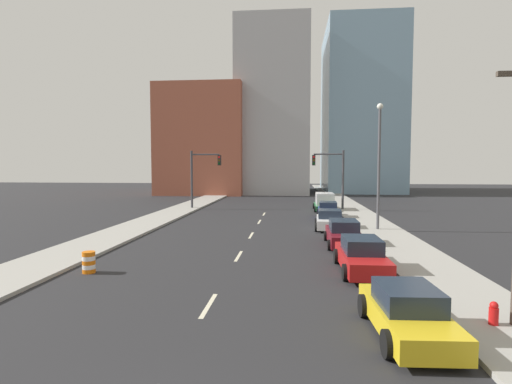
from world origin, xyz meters
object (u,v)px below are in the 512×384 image
at_px(sedan_blue, 328,211).
at_px(sedan_white, 330,220).
at_px(sedan_maroon, 344,234).
at_px(box_truck_green, 325,202).
at_px(traffic_signal_left, 200,172).
at_px(fire_hydrant, 494,316).
at_px(sedan_red, 362,256).
at_px(traffic_barrel, 89,262).
at_px(street_lamp, 379,158).
at_px(sedan_yellow, 407,313).
at_px(traffic_signal_right, 334,172).

bearing_deg(sedan_blue, sedan_white, -90.66).
bearing_deg(sedan_maroon, sedan_white, 93.10).
bearing_deg(sedan_maroon, sedan_blue, 90.01).
relative_size(sedan_white, box_truck_green, 0.81).
height_order(traffic_signal_left, box_truck_green, traffic_signal_left).
height_order(fire_hydrant, sedan_maroon, sedan_maroon).
bearing_deg(fire_hydrant, sedan_maroon, 103.12).
distance_m(traffic_signal_left, box_truck_green, 13.78).
height_order(sedan_red, sedan_blue, sedan_red).
bearing_deg(traffic_barrel, sedan_blue, 58.12).
xyz_separation_m(street_lamp, sedan_yellow, (-2.92, -18.13, -4.61)).
height_order(traffic_barrel, fire_hydrant, traffic_barrel).
relative_size(street_lamp, sedan_white, 2.11).
height_order(traffic_barrel, sedan_blue, sedan_blue).
xyz_separation_m(street_lamp, sedan_maroon, (-3.11, -5.50, -4.58)).
bearing_deg(traffic_barrel, sedan_white, 48.77).
bearing_deg(sedan_red, sedan_maroon, 89.64).
relative_size(traffic_signal_right, street_lamp, 0.69).
bearing_deg(box_truck_green, fire_hydrant, -84.89).
xyz_separation_m(street_lamp, sedan_white, (-3.38, 0.66, -4.60)).
distance_m(traffic_signal_right, fire_hydrant, 30.88).
relative_size(traffic_barrel, sedan_yellow, 0.21).
xyz_separation_m(street_lamp, box_truck_green, (-2.82, 12.97, -4.37)).
relative_size(street_lamp, sedan_maroon, 1.92).
xyz_separation_m(sedan_red, box_truck_green, (0.23, 24.38, 0.18)).
relative_size(street_lamp, box_truck_green, 1.71).
relative_size(traffic_signal_right, fire_hydrant, 7.57).
height_order(traffic_signal_left, street_lamp, street_lamp).
height_order(traffic_signal_left, sedan_yellow, traffic_signal_left).
bearing_deg(sedan_blue, street_lamp, -63.09).
bearing_deg(traffic_barrel, traffic_signal_left, 92.50).
relative_size(traffic_signal_left, box_truck_green, 1.18).
xyz_separation_m(traffic_barrel, sedan_white, (11.72, 13.38, 0.19)).
bearing_deg(street_lamp, traffic_signal_right, 97.84).
relative_size(traffic_signal_right, sedan_white, 1.46).
bearing_deg(traffic_barrel, street_lamp, 40.10).
relative_size(sedan_yellow, sedan_blue, 0.99).
relative_size(fire_hydrant, box_truck_green, 0.16).
bearing_deg(sedan_blue, traffic_signal_right, 82.46).
relative_size(traffic_barrel, sedan_red, 0.20).
bearing_deg(traffic_signal_left, sedan_blue, -25.76).
height_order(traffic_signal_left, traffic_signal_right, same).
relative_size(traffic_signal_left, traffic_barrel, 6.67).
height_order(traffic_signal_right, box_truck_green, traffic_signal_right).
relative_size(sedan_red, sedan_maroon, 1.01).
bearing_deg(traffic_barrel, sedan_red, 6.19).
bearing_deg(sedan_yellow, box_truck_green, 86.98).
height_order(traffic_signal_left, sedan_red, traffic_signal_left).
xyz_separation_m(sedan_yellow, sedan_red, (-0.13, 6.72, 0.05)).
relative_size(sedan_blue, box_truck_green, 0.83).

